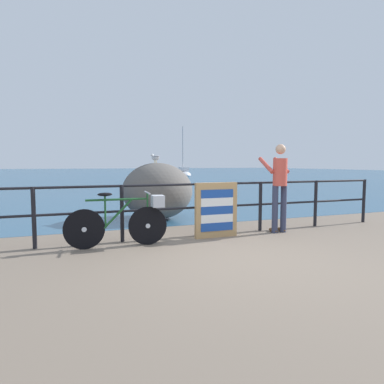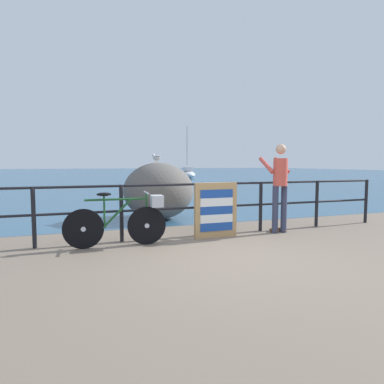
% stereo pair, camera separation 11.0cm
% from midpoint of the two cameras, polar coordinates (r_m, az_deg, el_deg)
% --- Properties ---
extents(ground_plane, '(120.00, 120.00, 0.10)m').
position_cam_midpoint_polar(ground_plane, '(24.49, -15.21, 1.33)').
color(ground_plane, '#756656').
extents(sea_surface, '(120.00, 90.00, 0.01)m').
position_cam_midpoint_polar(sea_surface, '(52.11, -18.09, 3.11)').
color(sea_surface, '#2D5675').
rests_on(sea_surface, ground_plane).
extents(promenade_railing, '(8.62, 0.07, 1.02)m').
position_cam_midpoint_polar(promenade_railing, '(6.42, 0.29, -1.88)').
color(promenade_railing, black).
rests_on(promenade_railing, ground_plane).
extents(bicycle, '(1.70, 0.48, 0.92)m').
position_cam_midpoint_polar(bicycle, '(5.74, -11.80, -4.55)').
color(bicycle, black).
rests_on(bicycle, ground_plane).
extents(person_at_railing, '(0.45, 0.64, 1.78)m').
position_cam_midpoint_polar(person_at_railing, '(6.93, 14.25, 1.40)').
color(person_at_railing, '#333851').
rests_on(person_at_railing, ground_plane).
extents(folded_deckchair_stack, '(0.84, 0.10, 1.04)m').
position_cam_midpoint_polar(folded_deckchair_stack, '(6.31, 3.66, -3.09)').
color(folded_deckchair_stack, tan).
rests_on(folded_deckchair_stack, ground_plane).
extents(breakwater_boulder_main, '(1.76, 1.78, 1.41)m').
position_cam_midpoint_polar(breakwater_boulder_main, '(8.43, -6.30, 0.17)').
color(breakwater_boulder_main, '#605B56').
rests_on(breakwater_boulder_main, ground).
extents(seagull, '(0.22, 0.33, 0.23)m').
position_cam_midpoint_polar(seagull, '(8.40, -6.68, 5.92)').
color(seagull, gold).
rests_on(seagull, breakwater_boulder_main).
extents(sailboat, '(2.09, 4.56, 4.90)m').
position_cam_midpoint_polar(sailboat, '(31.68, -1.61, 3.13)').
color(sailboat, white).
rests_on(sailboat, sea_surface).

